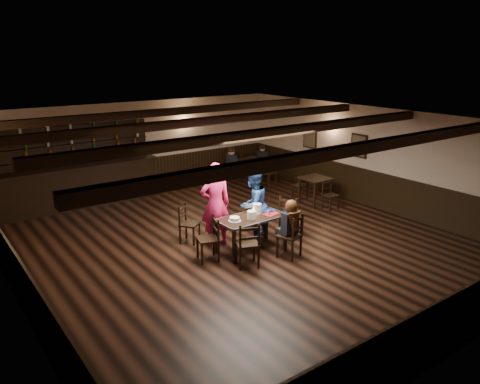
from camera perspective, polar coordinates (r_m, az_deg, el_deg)
ground at (r=10.42m, az=-0.31°, el=-6.27°), size 10.00×10.00×0.00m
room_shell at (r=9.91m, az=-0.41°, el=3.15°), size 9.02×10.02×2.71m
dining_table at (r=9.84m, az=1.40°, el=-3.53°), size 1.51×0.78×0.75m
chair_near_left at (r=9.11m, az=1.01°, el=-6.08°), size 0.56×0.55×0.93m
chair_near_right at (r=9.60m, az=6.48°, el=-4.98°), size 0.54×0.53×0.92m
chair_end_left at (r=9.46m, az=-3.50°, el=-5.27°), size 0.51×0.52×0.91m
chair_end_right at (r=10.62m, az=6.10°, el=-2.60°), size 0.58×0.59×0.98m
chair_far_pushed at (r=10.40m, az=-6.55°, el=-3.47°), size 0.55×0.54×0.86m
woman_pink at (r=10.07m, az=-3.02°, el=-1.52°), size 0.76×0.59×1.85m
man_blue at (r=10.36m, az=1.58°, el=-1.57°), size 0.93×0.81×1.64m
seated_person at (r=9.52m, az=6.18°, el=-3.34°), size 0.33×0.49×0.80m
cake at (r=9.56m, az=-0.66°, el=-3.34°), size 0.27×0.27×0.09m
plate_stack_a at (r=9.67m, az=1.40°, el=-2.81°), size 0.18×0.18×0.17m
plate_stack_b at (r=9.97m, az=2.09°, el=-2.05°), size 0.19×0.19×0.22m
tea_light at (r=9.95m, az=1.29°, el=-2.63°), size 0.05×0.05×0.06m
salt_shaker at (r=9.97m, az=3.47°, el=-2.49°), size 0.03×0.03×0.09m
pepper_shaker at (r=9.94m, az=3.63°, el=-2.54°), size 0.04×0.04×0.09m
drink_glass at (r=10.04m, az=2.23°, el=-2.22°), size 0.08×0.08×0.12m
menu_red at (r=10.02m, az=3.77°, el=-2.64°), size 0.37×0.29×0.00m
menu_blue at (r=10.22m, az=3.37°, el=-2.24°), size 0.41×0.36×0.00m
bar_counter at (r=13.45m, az=-19.20°, el=1.38°), size 4.46×0.70×2.20m
back_table_a at (r=13.05m, az=9.15°, el=1.28°), size 0.73×0.73×0.75m
back_table_b at (r=15.05m, az=1.69°, el=3.60°), size 1.07×1.07×0.75m
bg_patron_left at (r=14.45m, az=-1.07°, el=3.92°), size 0.34×0.44×0.80m
bg_patron_right at (r=15.37m, az=2.73°, el=4.48°), size 0.24×0.36×0.70m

